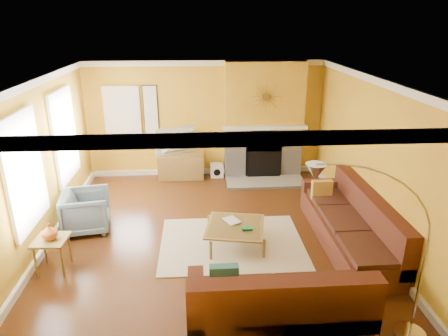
{
  "coord_description": "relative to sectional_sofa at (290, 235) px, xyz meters",
  "views": [
    {
      "loc": [
        -0.18,
        -6.16,
        3.6
      ],
      "look_at": [
        0.27,
        0.4,
        1.11
      ],
      "focal_mm": 32.0,
      "sensor_mm": 36.0,
      "label": 1
    }
  ],
  "objects": [
    {
      "name": "floor",
      "position": [
        -1.2,
        0.85,
        -0.46
      ],
      "size": [
        5.5,
        6.0,
        0.02
      ],
      "primitive_type": "cube",
      "color": "#5E3113",
      "rests_on": "ground"
    },
    {
      "name": "ceiling",
      "position": [
        -1.2,
        0.85,
        2.26
      ],
      "size": [
        5.5,
        6.0,
        0.02
      ],
      "primitive_type": "cube",
      "color": "white",
      "rests_on": "ground"
    },
    {
      "name": "wall_back",
      "position": [
        -1.2,
        3.86,
        0.9
      ],
      "size": [
        5.5,
        0.02,
        2.7
      ],
      "primitive_type": "cube",
      "color": "gold",
      "rests_on": "ground"
    },
    {
      "name": "wall_front",
      "position": [
        -1.2,
        -2.16,
        0.9
      ],
      "size": [
        5.5,
        0.02,
        2.7
      ],
      "primitive_type": "cube",
      "color": "gold",
      "rests_on": "ground"
    },
    {
      "name": "wall_left",
      "position": [
        -3.96,
        0.85,
        0.9
      ],
      "size": [
        0.02,
        6.0,
        2.7
      ],
      "primitive_type": "cube",
      "color": "gold",
      "rests_on": "ground"
    },
    {
      "name": "wall_right",
      "position": [
        1.56,
        0.85,
        0.9
      ],
      "size": [
        0.02,
        6.0,
        2.7
      ],
      "primitive_type": "cube",
      "color": "gold",
      "rests_on": "ground"
    },
    {
      "name": "baseboard",
      "position": [
        -1.2,
        0.85,
        -0.39
      ],
      "size": [
        5.5,
        6.0,
        0.12
      ],
      "primitive_type": null,
      "color": "white",
      "rests_on": "floor"
    },
    {
      "name": "crown_molding",
      "position": [
        -1.2,
        0.85,
        2.19
      ],
      "size": [
        5.5,
        6.0,
        0.12
      ],
      "primitive_type": null,
      "color": "white",
      "rests_on": "ceiling"
    },
    {
      "name": "window_left_near",
      "position": [
        -3.92,
        2.15,
        1.05
      ],
      "size": [
        0.06,
        1.22,
        1.72
      ],
      "primitive_type": "cube",
      "color": "white",
      "rests_on": "wall_left"
    },
    {
      "name": "window_left_far",
      "position": [
        -3.92,
        0.25,
        1.05
      ],
      "size": [
        0.06,
        1.22,
        1.72
      ],
      "primitive_type": "cube",
      "color": "white",
      "rests_on": "wall_left"
    },
    {
      "name": "window_back",
      "position": [
        -3.1,
        3.81,
        1.1
      ],
      "size": [
        0.82,
        0.06,
        1.22
      ],
      "primitive_type": "cube",
      "color": "white",
      "rests_on": "wall_back"
    },
    {
      "name": "wall_art",
      "position": [
        -2.45,
        3.82,
        1.15
      ],
      "size": [
        0.34,
        0.04,
        1.14
      ],
      "primitive_type": "cube",
      "color": "white",
      "rests_on": "wall_back"
    },
    {
      "name": "fireplace",
      "position": [
        0.15,
        3.65,
        0.9
      ],
      "size": [
        1.8,
        0.4,
        2.7
      ],
      "primitive_type": null,
      "color": "#9F9C96",
      "rests_on": "floor"
    },
    {
      "name": "mantel",
      "position": [
        0.15,
        3.41,
        0.8
      ],
      "size": [
        1.92,
        0.22,
        0.08
      ],
      "primitive_type": "cube",
      "color": "white",
      "rests_on": "fireplace"
    },
    {
      "name": "hearth",
      "position": [
        0.15,
        3.1,
        -0.42
      ],
      "size": [
        1.8,
        0.7,
        0.06
      ],
      "primitive_type": "cube",
      "color": "#9F9C96",
      "rests_on": "floor"
    },
    {
      "name": "sunburst",
      "position": [
        0.15,
        3.42,
        1.5
      ],
      "size": [
        0.7,
        0.04,
        0.7
      ],
      "primitive_type": null,
      "color": "olive",
      "rests_on": "fireplace"
    },
    {
      "name": "rug",
      "position": [
        -0.85,
        0.55,
        -0.44
      ],
      "size": [
        2.4,
        1.8,
        0.02
      ],
      "primitive_type": "cube",
      "color": "beige",
      "rests_on": "floor"
    },
    {
      "name": "sectional_sofa",
      "position": [
        0.0,
        0.0,
        0.0
      ],
      "size": [
        3.1,
        3.7,
        0.9
      ],
      "primitive_type": null,
      "color": "#51241A",
      "rests_on": "floor"
    },
    {
      "name": "coffee_table",
      "position": [
        -0.8,
        0.5,
        -0.27
      ],
      "size": [
        1.09,
        1.09,
        0.37
      ],
      "primitive_type": null,
      "rotation": [
        0.0,
        0.0,
        -0.19
      ],
      "color": "white",
      "rests_on": "floor"
    },
    {
      "name": "media_console",
      "position": [
        -1.8,
        3.6,
        -0.16
      ],
      "size": [
        1.07,
        0.48,
        0.59
      ],
      "primitive_type": "cube",
      "color": "olive",
      "rests_on": "floor"
    },
    {
      "name": "tv",
      "position": [
        -1.8,
        3.6,
        0.46
      ],
      "size": [
        1.07,
        0.58,
        0.64
      ],
      "primitive_type": "imported",
      "rotation": [
        0.0,
        0.0,
        3.56
      ],
      "color": "black",
      "rests_on": "media_console"
    },
    {
      "name": "subwoofer",
      "position": [
        -0.95,
        3.63,
        -0.3
      ],
      "size": [
        0.31,
        0.31,
        0.31
      ],
      "primitive_type": "cube",
      "color": "white",
      "rests_on": "floor"
    },
    {
      "name": "armchair",
      "position": [
        -3.4,
        1.2,
        -0.08
      ],
      "size": [
        0.92,
        0.9,
        0.73
      ],
      "primitive_type": "imported",
      "rotation": [
        0.0,
        0.0,
        1.73
      ],
      "color": "slate",
      "rests_on": "floor"
    },
    {
      "name": "side_table",
      "position": [
        -3.6,
        0.0,
        -0.19
      ],
      "size": [
        0.5,
        0.5,
        0.52
      ],
      "primitive_type": null,
      "rotation": [
        0.0,
        0.0,
        -0.06
      ],
      "color": "olive",
      "rests_on": "floor"
    },
    {
      "name": "vase",
      "position": [
        -3.6,
        0.0,
        0.2
      ],
      "size": [
        0.27,
        0.27,
        0.25
      ],
      "primitive_type": "imported",
      "rotation": [
        0.0,
        0.0,
        0.14
      ],
      "color": "orange",
      "rests_on": "side_table"
    },
    {
      "name": "book",
      "position": [
        -0.94,
        0.59,
        -0.07
      ],
      "size": [
        0.32,
        0.36,
        0.03
      ],
      "primitive_type": "imported",
      "rotation": [
        0.0,
        0.0,
        0.47
      ],
      "color": "white",
      "rests_on": "coffee_table"
    },
    {
      "name": "arc_lamp",
      "position": [
        0.49,
        -1.7,
        0.67
      ],
      "size": [
        1.42,
        0.36,
        2.24
      ],
      "primitive_type": null,
      "color": "silver",
      "rests_on": "floor"
    }
  ]
}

